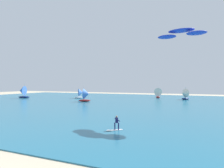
# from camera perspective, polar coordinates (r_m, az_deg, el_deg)

# --- Properties ---
(ocean) EXTENTS (160.00, 90.00, 0.10)m
(ocean) POSITION_cam_1_polar(r_m,az_deg,el_deg) (58.74, 12.94, -5.17)
(ocean) COLOR #236B89
(ocean) RESTS_ON ground
(kitesurfer) EXTENTS (1.78, 1.79, 1.67)m
(kitesurfer) POSITION_cam_1_polar(r_m,az_deg,el_deg) (25.30, 0.83, -10.77)
(kitesurfer) COLOR white
(kitesurfer) RESTS_ON ocean
(kite) EXTENTS (7.08, 3.44, 1.03)m
(kite) POSITION_cam_1_polar(r_m,az_deg,el_deg) (32.17, 17.77, 12.63)
(kite) COLOR #1E33B2
(sailboat_leading) EXTENTS (3.83, 3.36, 4.31)m
(sailboat_leading) POSITION_cam_1_polar(r_m,az_deg,el_deg) (64.12, -6.86, -2.90)
(sailboat_leading) COLOR maroon
(sailboat_leading) RESTS_ON ocean
(sailboat_outermost) EXTENTS (4.52, 4.02, 5.08)m
(sailboat_outermost) POSITION_cam_1_polar(r_m,az_deg,el_deg) (85.66, -22.55, -1.91)
(sailboat_outermost) COLOR navy
(sailboat_outermost) RESTS_ON ocean
(sailboat_mid_left) EXTENTS (3.43, 3.70, 4.11)m
(sailboat_mid_left) POSITION_cam_1_polar(r_m,az_deg,el_deg) (75.28, 18.55, -2.53)
(sailboat_mid_left) COLOR navy
(sailboat_mid_left) RESTS_ON ocean
(sailboat_trailing) EXTENTS (3.51, 3.44, 3.95)m
(sailboat_trailing) POSITION_cam_1_polar(r_m,az_deg,el_deg) (78.88, -8.38, -2.45)
(sailboat_trailing) COLOR white
(sailboat_trailing) RESTS_ON ocean
(sailboat_far_left) EXTENTS (3.34, 3.74, 4.16)m
(sailboat_far_left) POSITION_cam_1_polar(r_m,az_deg,el_deg) (82.33, 11.93, -2.27)
(sailboat_far_left) COLOR maroon
(sailboat_far_left) RESTS_ON ocean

